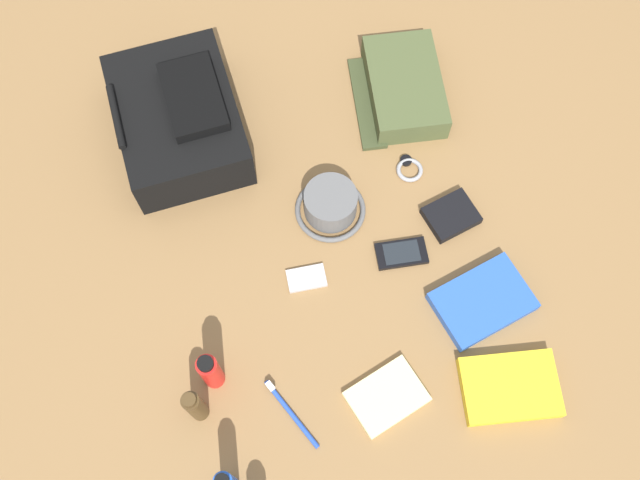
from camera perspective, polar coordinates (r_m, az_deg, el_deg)
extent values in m
cube|color=olive|center=(1.65, 0.00, -0.67)|extent=(2.64, 2.02, 0.02)
cube|color=black|center=(1.74, -10.92, 9.11)|extent=(0.36, 0.27, 0.13)
cube|color=black|center=(1.68, -9.83, 10.90)|extent=(0.20, 0.12, 0.03)
cylinder|color=black|center=(1.69, -15.58, 9.22)|extent=(0.16, 0.02, 0.02)
cube|color=#47512D|center=(1.81, 6.59, 11.72)|extent=(0.29, 0.21, 0.07)
cube|color=#394124|center=(1.81, 3.67, 10.58)|extent=(0.26, 0.10, 0.01)
cylinder|color=#5C5C5C|center=(1.64, 0.82, 2.89)|extent=(0.12, 0.12, 0.07)
torus|color=#5C5C5C|center=(1.67, 0.80, 2.37)|extent=(0.16, 0.16, 0.01)
cylinder|color=#473319|center=(1.50, -9.65, -12.62)|extent=(0.04, 0.04, 0.14)
cylinder|color=#473319|center=(1.43, -10.13, -12.12)|extent=(0.03, 0.03, 0.01)
cylinder|color=red|center=(1.51, -8.48, -10.08)|extent=(0.04, 0.04, 0.13)
cylinder|color=black|center=(1.44, -8.89, -9.47)|extent=(0.03, 0.03, 0.01)
cube|color=yellow|center=(1.59, 14.53, -11.01)|extent=(0.17, 0.22, 0.03)
cube|color=white|center=(1.59, 14.50, -11.04)|extent=(0.16, 0.21, 0.02)
cube|color=blue|center=(1.62, 12.51, -4.68)|extent=(0.18, 0.23, 0.03)
cube|color=white|center=(1.63, 12.48, -4.72)|extent=(0.17, 0.22, 0.02)
cube|color=black|center=(1.64, 6.34, -1.05)|extent=(0.08, 0.12, 0.01)
cube|color=black|center=(1.63, 6.36, -0.97)|extent=(0.06, 0.08, 0.00)
cube|color=#B7B7BC|center=(1.61, -1.06, -2.99)|extent=(0.06, 0.09, 0.01)
cylinder|color=silver|center=(1.61, -0.55, -2.79)|extent=(0.03, 0.03, 0.00)
torus|color=#99999E|center=(1.73, 6.97, 5.41)|extent=(0.06, 0.06, 0.01)
cylinder|color=black|center=(1.74, 6.70, 6.15)|extent=(0.03, 0.03, 0.01)
cylinder|color=blue|center=(1.54, -2.22, -13.34)|extent=(0.16, 0.08, 0.01)
cube|color=white|center=(1.54, -3.89, -11.25)|extent=(0.02, 0.02, 0.01)
cube|color=black|center=(1.68, 10.14, 1.87)|extent=(0.11, 0.13, 0.02)
cube|color=beige|center=(1.55, 5.21, -12.02)|extent=(0.15, 0.17, 0.02)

